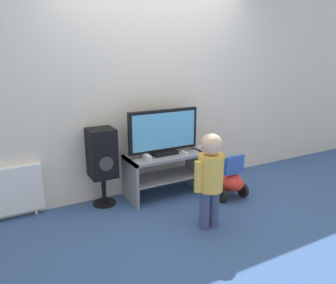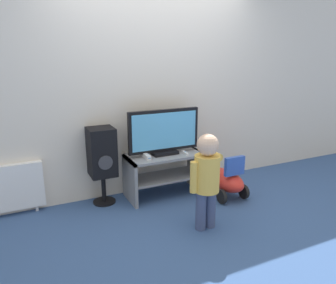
{
  "view_description": "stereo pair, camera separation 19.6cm",
  "coord_description": "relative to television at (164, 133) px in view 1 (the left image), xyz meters",
  "views": [
    {
      "loc": [
        -1.75,
        -3.07,
        1.69
      ],
      "look_at": [
        0.0,
        0.13,
        0.69
      ],
      "focal_mm": 35.0,
      "sensor_mm": 36.0,
      "label": 1
    },
    {
      "loc": [
        -1.57,
        -3.16,
        1.69
      ],
      "look_at": [
        0.0,
        0.13,
        0.69
      ],
      "focal_mm": 35.0,
      "sensor_mm": 36.0,
      "label": 2
    }
  ],
  "objects": [
    {
      "name": "speaker_tower",
      "position": [
        -0.73,
        0.09,
        -0.19
      ],
      "size": [
        0.29,
        0.3,
        0.89
      ],
      "color": "black",
      "rests_on": "ground_plane"
    },
    {
      "name": "radiator",
      "position": [
        -1.69,
        0.21,
        -0.47
      ],
      "size": [
        0.65,
        0.08,
        0.56
      ],
      "color": "white",
      "rests_on": "ground_plane"
    },
    {
      "name": "ride_on_toy",
      "position": [
        0.65,
        -0.37,
        -0.58
      ],
      "size": [
        0.36,
        0.61,
        0.54
      ],
      "color": "red",
      "rests_on": "ground_plane"
    },
    {
      "name": "television",
      "position": [
        0.0,
        0.0,
        0.0
      ],
      "size": [
        0.88,
        0.2,
        0.54
      ],
      "color": "black",
      "rests_on": "tv_stand"
    },
    {
      "name": "tv_stand",
      "position": [
        0.0,
        -0.02,
        -0.45
      ],
      "size": [
        0.93,
        0.44,
        0.52
      ],
      "color": "gray",
      "rests_on": "ground_plane"
    },
    {
      "name": "child",
      "position": [
        0.03,
        -0.9,
        -0.22
      ],
      "size": [
        0.37,
        0.53,
        0.96
      ],
      "color": "#3F4C72",
      "rests_on": "ground_plane"
    },
    {
      "name": "ground_plane",
      "position": [
        0.0,
        -0.24,
        -0.78
      ],
      "size": [
        16.0,
        16.0,
        0.0
      ],
      "primitive_type": "plane",
      "color": "#38568C"
    },
    {
      "name": "remote_primary",
      "position": [
        0.23,
        -0.1,
        -0.25
      ],
      "size": [
        0.04,
        0.13,
        0.03
      ],
      "color": "white",
      "rests_on": "tv_stand"
    },
    {
      "name": "game_console",
      "position": [
        -0.25,
        -0.06,
        -0.24
      ],
      "size": [
        0.05,
        0.19,
        0.05
      ],
      "color": "white",
      "rests_on": "tv_stand"
    },
    {
      "name": "wall_back",
      "position": [
        0.0,
        0.28,
        0.52
      ],
      "size": [
        10.0,
        0.06,
        2.6
      ],
      "color": "silver",
      "rests_on": "ground_plane"
    }
  ]
}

